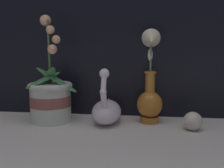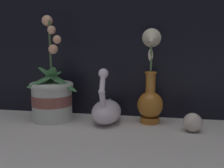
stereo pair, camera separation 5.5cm
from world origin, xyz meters
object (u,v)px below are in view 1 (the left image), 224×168
at_px(orchid_potted_plant, 51,97).
at_px(swan_figurine, 107,110).
at_px(blue_vase, 150,91).
at_px(glass_sphere, 193,121).

bearing_deg(orchid_potted_plant, swan_figurine, -1.77).
bearing_deg(orchid_potted_plant, blue_vase, 3.56).
height_order(orchid_potted_plant, swan_figurine, orchid_potted_plant).
relative_size(orchid_potted_plant, blue_vase, 1.15).
xyz_separation_m(swan_figurine, blue_vase, (0.15, 0.03, 0.07)).
bearing_deg(swan_figurine, glass_sphere, -8.38).
distance_m(swan_figurine, blue_vase, 0.17).
height_order(swan_figurine, blue_vase, blue_vase).
height_order(orchid_potted_plant, blue_vase, orchid_potted_plant).
bearing_deg(orchid_potted_plant, glass_sphere, -5.65).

